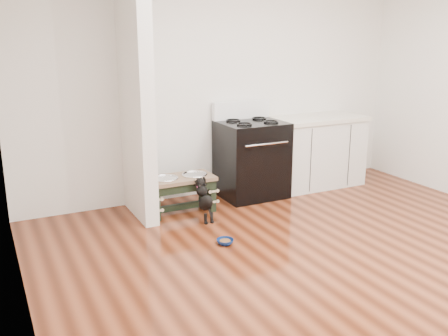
% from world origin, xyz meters
% --- Properties ---
extents(ground, '(5.00, 5.00, 0.00)m').
position_xyz_m(ground, '(0.00, 0.00, 0.00)').
color(ground, '#41190B').
rests_on(ground, ground).
extents(room_shell, '(5.00, 5.00, 5.00)m').
position_xyz_m(room_shell, '(0.00, 0.00, 1.62)').
color(room_shell, silver).
rests_on(room_shell, ground).
extents(partition_wall, '(0.15, 0.80, 2.70)m').
position_xyz_m(partition_wall, '(-1.18, 2.10, 1.35)').
color(partition_wall, silver).
rests_on(partition_wall, ground).
extents(oven_range, '(0.76, 0.69, 1.14)m').
position_xyz_m(oven_range, '(0.25, 2.16, 0.48)').
color(oven_range, black).
rests_on(oven_range, ground).
extents(cabinet_run, '(1.24, 0.64, 0.91)m').
position_xyz_m(cabinet_run, '(1.23, 2.18, 0.45)').
color(cabinet_run, silver).
rests_on(cabinet_run, ground).
extents(dog_feeder, '(0.75, 0.40, 0.43)m').
position_xyz_m(dog_feeder, '(-0.75, 1.99, 0.29)').
color(dog_feeder, black).
rests_on(dog_feeder, ground).
extents(puppy, '(0.13, 0.38, 0.46)m').
position_xyz_m(puppy, '(-0.61, 1.65, 0.25)').
color(puppy, black).
rests_on(puppy, ground).
extents(floor_bowl, '(0.20, 0.20, 0.05)m').
position_xyz_m(floor_bowl, '(-0.70, 0.97, 0.03)').
color(floor_bowl, navy).
rests_on(floor_bowl, ground).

